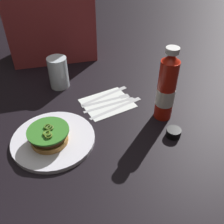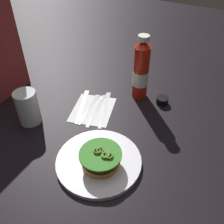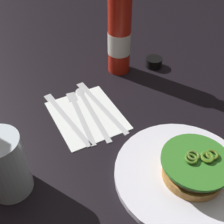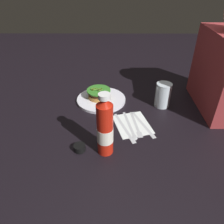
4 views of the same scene
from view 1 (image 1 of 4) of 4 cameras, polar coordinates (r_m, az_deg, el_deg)
The scene contains 12 objects.
ground_plane at distance 0.85m, azimuth -3.05°, elevation -2.89°, with size 3.00×3.00×0.00m, color black.
dinner_plate at distance 0.81m, azimuth -13.01°, elevation -6.01°, with size 0.26×0.26×0.01m, color white.
burger_sandwich at distance 0.78m, azimuth -13.98°, elevation -5.18°, with size 0.12×0.12×0.05m.
ketchup_bottle at distance 0.83m, azimuth 12.13°, elevation 5.13°, with size 0.06×0.06×0.25m.
water_glass at distance 1.03m, azimuth -11.96°, elevation 8.67°, with size 0.08×0.08×0.12m, color silver.
condiment_cup at distance 0.82m, azimuth 13.66°, elevation -4.53°, with size 0.05×0.05×0.03m, color black.
napkin at distance 0.94m, azimuth -1.06°, elevation 2.05°, with size 0.17×0.15×0.00m, color white.
butter_knife at distance 0.92m, azimuth 1.65°, elevation 1.35°, with size 0.21×0.09×0.00m.
spoon_utensil at distance 0.94m, azimuth 1.06°, elevation 2.23°, with size 0.20×0.06×0.00m.
fork_utensil at distance 0.95m, azimuth -0.43°, elevation 2.93°, with size 0.19×0.05×0.00m.
steak_knife at distance 0.98m, azimuth -1.05°, elevation 4.09°, with size 0.20×0.09×0.00m.
diner_person at distance 1.22m, azimuth -13.94°, elevation 21.36°, with size 0.37×0.19×0.52m.
Camera 1 is at (-0.11, -0.62, 0.57)m, focal length 40.70 mm.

